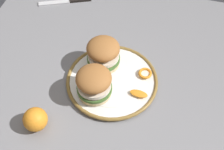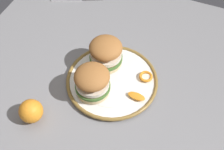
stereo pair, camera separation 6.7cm
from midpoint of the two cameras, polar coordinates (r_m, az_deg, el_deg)
dining_table at (r=1.05m, az=-1.40°, el=-5.64°), size 1.12×1.00×0.75m
dinner_plate at (r=0.97m, az=1.96°, el=-1.17°), size 0.31×0.31×0.02m
sandwich_half_left at (r=0.90m, az=-1.78°, el=-1.30°), size 0.12×0.12×0.10m
sandwich_half_right at (r=0.97m, az=0.75°, el=4.36°), size 0.14×0.14×0.10m
orange_peel_curled at (r=0.98m, az=8.61°, el=-0.39°), size 0.06×0.06×0.01m
orange_peel_strip_long at (r=0.93m, az=6.87°, el=-4.24°), size 0.03×0.06×0.01m
whole_orange at (r=0.90m, az=-13.55°, el=-6.99°), size 0.07×0.07×0.07m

